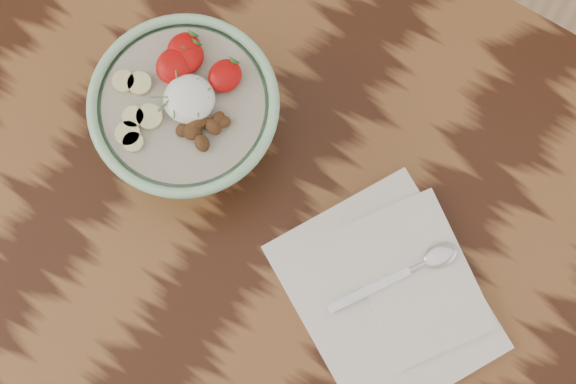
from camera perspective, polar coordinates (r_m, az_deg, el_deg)
name	(u,v)px	position (r cm, az deg, el deg)	size (l,w,h in cm)	color
table	(243,251)	(105.95, -3.25, -4.23)	(160.00, 90.00, 75.00)	black
breakfast_bowl	(188,115)	(93.27, -7.12, 5.45)	(21.30, 21.30, 14.14)	#97CBA0
napkin	(392,293)	(96.00, 7.42, -7.11)	(31.33, 29.47, 1.52)	white
spoon	(423,264)	(95.61, 9.56, -5.06)	(10.75, 15.31, 0.89)	silver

